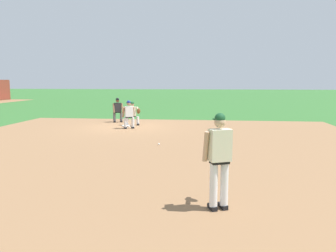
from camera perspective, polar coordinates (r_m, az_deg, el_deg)
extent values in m
plane|color=#336B2D|center=(17.71, -7.31, -0.15)|extent=(160.00, 160.00, 0.00)
cube|color=#936B47|center=(11.96, -3.09, -3.94)|extent=(18.00, 18.00, 0.01)
cube|color=white|center=(17.71, -7.31, 0.00)|extent=(0.38, 0.38, 0.09)
sphere|color=white|center=(12.61, -1.60, -3.16)|extent=(0.07, 0.07, 0.07)
cube|color=black|center=(6.51, 7.72, -13.85)|extent=(0.28, 0.20, 0.09)
cylinder|color=white|center=(6.32, 7.94, -10.14)|extent=(0.15, 0.15, 0.84)
cube|color=black|center=(6.60, 9.53, -13.60)|extent=(0.28, 0.20, 0.09)
cylinder|color=white|center=(6.41, 9.77, -9.93)|extent=(0.15, 0.15, 0.84)
cube|color=black|center=(6.24, 8.95, -6.19)|extent=(0.31, 0.39, 0.06)
cube|color=beige|center=(6.17, 9.01, -3.31)|extent=(0.37, 0.46, 0.60)
sphere|color=tan|center=(6.13, 9.02, 0.68)|extent=(0.21, 0.21, 0.21)
sphere|color=#194C28|center=(6.12, 9.04, 1.33)|extent=(0.20, 0.20, 0.20)
cube|color=#194C28|center=(6.20, 8.68, 1.19)|extent=(0.17, 0.20, 0.02)
cylinder|color=tan|center=(6.15, 6.60, -3.55)|extent=(0.21, 0.16, 0.59)
cylinder|color=tan|center=(6.53, 9.94, -1.89)|extent=(0.52, 0.28, 0.41)
ellipsoid|color=brown|center=(6.63, 9.59, -3.19)|extent=(0.35, 0.30, 0.34)
cube|color=black|center=(18.27, -5.25, 0.27)|extent=(0.28, 0.19, 0.09)
cylinder|color=white|center=(18.28, -5.28, 1.02)|extent=(0.15, 0.15, 0.40)
cube|color=black|center=(18.19, -7.12, 0.21)|extent=(0.28, 0.19, 0.09)
cylinder|color=white|center=(18.20, -7.15, 0.96)|extent=(0.15, 0.15, 0.40)
cube|color=black|center=(18.21, -6.23, 1.67)|extent=(0.31, 0.39, 0.06)
cube|color=beige|center=(18.18, -6.24, 2.55)|extent=(0.36, 0.46, 0.52)
sphere|color=#DBB28E|center=(18.13, -6.25, 3.77)|extent=(0.21, 0.21, 0.21)
sphere|color=#194C28|center=(18.13, -6.25, 3.99)|extent=(0.20, 0.20, 0.20)
cube|color=#194C28|center=(18.04, -6.21, 3.90)|extent=(0.16, 0.20, 0.02)
cylinder|color=#DBB28E|center=(17.79, -5.27, 2.92)|extent=(0.58, 0.29, 0.24)
cylinder|color=#DBB28E|center=(18.06, -6.98, 2.31)|extent=(0.25, 0.17, 0.58)
ellipsoid|color=brown|center=(17.59, -5.16, 2.62)|extent=(0.27, 0.26, 0.35)
cube|color=black|center=(17.01, -7.46, -0.33)|extent=(0.28, 0.22, 0.09)
cylinder|color=white|center=(16.93, -7.45, 0.61)|extent=(0.15, 0.15, 0.50)
cube|color=black|center=(17.10, -6.16, -0.26)|extent=(0.28, 0.22, 0.09)
cylinder|color=white|center=(17.02, -6.14, 0.67)|extent=(0.15, 0.15, 0.50)
cube|color=black|center=(16.95, -6.81, 1.55)|extent=(0.33, 0.39, 0.06)
cube|color=white|center=(16.92, -6.82, 2.52)|extent=(0.39, 0.47, 0.54)
sphere|color=#9E7051|center=(16.90, -6.86, 3.88)|extent=(0.21, 0.21, 0.21)
sphere|color=navy|center=(16.90, -6.87, 4.12)|extent=(0.20, 0.20, 0.20)
cube|color=navy|center=(16.99, -6.93, 4.05)|extent=(0.17, 0.20, 0.02)
cylinder|color=#9E7051|center=(17.01, -7.76, 2.42)|extent=(0.33, 0.23, 0.56)
cylinder|color=#9E7051|center=(17.12, -6.12, 2.49)|extent=(0.33, 0.23, 0.56)
cube|color=black|center=(19.76, -8.13, 0.80)|extent=(0.28, 0.20, 0.09)
cylinder|color=#515154|center=(19.76, -8.16, 1.63)|extent=(0.15, 0.15, 0.50)
cube|color=black|center=(19.70, -9.28, 0.75)|extent=(0.28, 0.20, 0.09)
cylinder|color=#515154|center=(19.71, -9.31, 1.59)|extent=(0.15, 0.15, 0.50)
cube|color=black|center=(19.71, -8.76, 2.39)|extent=(0.32, 0.39, 0.06)
cube|color=#232326|center=(19.68, -8.77, 3.23)|extent=(0.38, 0.46, 0.54)
sphere|color=brown|center=(19.64, -8.79, 4.39)|extent=(0.21, 0.21, 0.21)
sphere|color=black|center=(19.63, -8.79, 4.59)|extent=(0.20, 0.20, 0.20)
cube|color=black|center=(19.55, -8.76, 4.51)|extent=(0.17, 0.20, 0.02)
cylinder|color=brown|center=(19.58, -7.99, 3.12)|extent=(0.34, 0.21, 0.56)
cylinder|color=brown|center=(19.51, -9.44, 3.08)|extent=(0.34, 0.21, 0.56)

